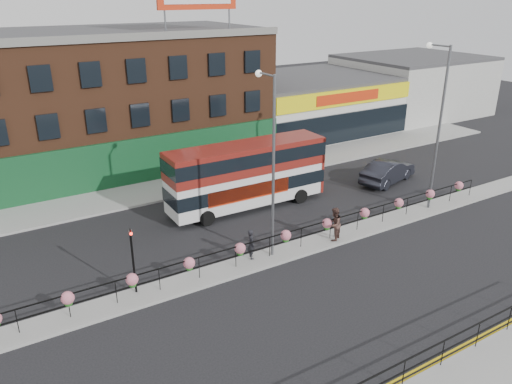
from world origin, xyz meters
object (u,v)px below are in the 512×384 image
double_decker_bus (247,169)px  pedestrian_b (334,224)px  car (388,171)px  lamp_column_west (271,152)px  lamp_column_east (438,115)px  pedestrian_a (251,244)px

double_decker_bus → pedestrian_b: 7.01m
car → double_decker_bus: bearing=67.1°
car → lamp_column_west: (-13.13, -4.65, 4.83)m
car → lamp_column_east: 7.14m
lamp_column_west → lamp_column_east: (11.82, -0.01, 0.41)m
double_decker_bus → pedestrian_b: (1.59, -6.66, -1.48)m
double_decker_bus → lamp_column_west: size_ratio=1.12×
pedestrian_a → lamp_column_west: 4.84m
car → lamp_column_west: 14.75m
car → lamp_column_west: bearing=93.9°
car → pedestrian_b: 10.71m
lamp_column_east → car: bearing=74.2°
car → pedestrian_a: (-14.25, -4.61, 0.12)m
pedestrian_a → double_decker_bus: bearing=-13.3°
pedestrian_a → lamp_column_west: lamp_column_west is taller
pedestrian_b → car: bearing=177.9°
double_decker_bus → lamp_column_east: (9.61, -6.07, 3.50)m
pedestrian_b → pedestrian_a: bearing=-38.9°
pedestrian_a → pedestrian_b: size_ratio=0.85×
pedestrian_b → lamp_column_east: bearing=152.7°
pedestrian_a → lamp_column_west: (1.11, -0.04, 4.71)m
pedestrian_b → lamp_column_west: 5.97m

